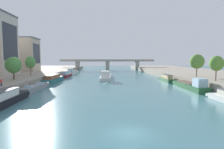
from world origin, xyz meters
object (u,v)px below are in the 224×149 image
object	(u,v)px
moored_boat_left_far	(36,87)
tree_right_second	(197,62)
moored_boat_right_downstream	(166,78)
tree_left_distant	(30,62)
moored_boat_left_gap_after	(66,74)
person_on_quay	(1,82)
tree_right_far	(216,63)
moored_boat_left_end	(0,100)
bridge_far	(107,63)
barge_midriver	(106,76)
moored_boat_left_downstream	(53,79)
moored_boat_right_far	(190,85)
moored_boat_left_upstream	(73,72)
tree_left_midway	(13,65)

from	to	relation	value
moored_boat_left_far	tree_right_second	size ratio (longest dim) A/B	1.96
moored_boat_right_downstream	tree_left_distant	world-z (taller)	tree_left_distant
moored_boat_left_gap_after	person_on_quay	distance (m)	42.13
tree_right_far	tree_left_distant	bearing A→B (deg)	162.11
tree_right_far	tree_right_second	size ratio (longest dim) A/B	0.90
moored_boat_left_end	moored_boat_left_far	xyz separation A→B (m)	(-0.34, 15.63, -0.42)
tree_right_second	bridge_far	bearing A→B (deg)	109.80
barge_midriver	moored_boat_left_end	xyz separation A→B (m)	(-17.65, -41.76, 0.07)
moored_boat_left_downstream	bridge_far	distance (m)	69.63
moored_boat_right_far	tree_left_distant	bearing A→B (deg)	161.59
moored_boat_left_upstream	tree_right_far	size ratio (longest dim) A/B	2.56
tree_right_second	bridge_far	size ratio (longest dim) A/B	0.10
barge_midriver	tree_left_distant	bearing A→B (deg)	-156.13
tree_right_far	moored_boat_left_upstream	bearing A→B (deg)	130.91
barge_midriver	moored_boat_left_far	xyz separation A→B (m)	(-17.99, -26.13, -0.35)
tree_left_distant	tree_right_far	world-z (taller)	tree_left_distant
moored_boat_left_end	moored_boat_left_upstream	xyz separation A→B (m)	(0.17, 65.38, -0.10)
tree_left_distant	bridge_far	distance (m)	72.68
barge_midriver	bridge_far	bearing A→B (deg)	88.15
moored_boat_left_far	tree_right_far	world-z (taller)	tree_right_far
moored_boat_right_downstream	bridge_far	size ratio (longest dim) A/B	0.17
moored_boat_left_gap_after	tree_left_midway	xyz separation A→B (m)	(-7.38, -29.73, 5.05)
moored_boat_right_far	tree_left_midway	distance (m)	46.77
barge_midriver	moored_boat_left_end	size ratio (longest dim) A/B	1.49
tree_left_midway	moored_boat_left_downstream	bearing A→B (deg)	62.51
tree_left_distant	person_on_quay	bearing A→B (deg)	-80.20
moored_boat_left_downstream	bridge_far	xyz separation A→B (m)	(19.89, 66.62, 3.96)
moored_boat_left_far	moored_boat_left_upstream	distance (m)	49.75
moored_boat_left_downstream	tree_right_second	distance (m)	47.26
moored_boat_left_gap_after	moored_boat_left_end	bearing A→B (deg)	-90.35
moored_boat_left_far	moored_boat_right_far	size ratio (longest dim) A/B	0.86
person_on_quay	moored_boat_left_end	bearing A→B (deg)	-62.30
moored_boat_left_gap_after	moored_boat_right_far	distance (m)	51.28
moored_boat_left_end	tree_left_midway	bearing A→B (deg)	110.79
moored_boat_left_far	moored_boat_left_gap_after	xyz separation A→B (m)	(0.64, 32.75, 0.49)
barge_midriver	tree_left_distant	xyz separation A→B (m)	(-25.21, -11.16, 5.74)
moored_boat_left_end	moored_boat_right_downstream	world-z (taller)	moored_boat_left_end
moored_boat_left_downstream	tree_left_distant	distance (m)	9.16
barge_midriver	tree_left_midway	xyz separation A→B (m)	(-24.73, -23.12, 5.19)
tree_right_far	bridge_far	distance (m)	88.20
moored_boat_right_far	tree_right_second	xyz separation A→B (m)	(6.68, 9.49, 6.04)
barge_midriver	tree_right_second	xyz separation A→B (m)	(28.29, -17.25, 6.03)
tree_right_second	tree_left_distant	bearing A→B (deg)	173.50
moored_boat_left_end	tree_left_midway	distance (m)	20.59
moored_boat_left_far	tree_left_midway	xyz separation A→B (m)	(-6.74, 3.02, 5.54)
moored_boat_left_gap_after	tree_left_distant	world-z (taller)	tree_left_distant
moored_boat_left_end	moored_boat_left_downstream	distance (m)	31.44
tree_left_distant	tree_right_far	size ratio (longest dim) A/B	1.02
barge_midriver	moored_boat_left_gap_after	distance (m)	18.57
tree_left_distant	tree_right_far	bearing A→B (deg)	-17.89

